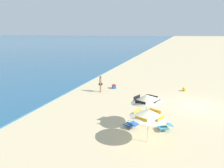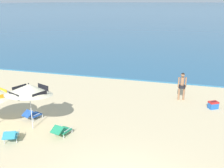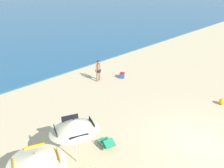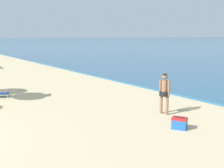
{
  "view_description": "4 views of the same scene",
  "coord_description": "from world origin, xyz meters",
  "views": [
    {
      "loc": [
        -17.04,
        1.62,
        5.93
      ],
      "look_at": [
        0.05,
        7.26,
        1.34
      ],
      "focal_mm": 32.2,
      "sensor_mm": 36.0,
      "label": 1
    },
    {
      "loc": [
        1.57,
        -6.07,
        5.63
      ],
      "look_at": [
        -2.22,
        7.16,
        1.21
      ],
      "focal_mm": 41.79,
      "sensor_mm": 36.0,
      "label": 2
    },
    {
      "loc": [
        -9.28,
        -3.14,
        7.33
      ],
      "look_at": [
        -0.06,
        5.95,
        1.25
      ],
      "focal_mm": 36.91,
      "sensor_mm": 36.0,
      "label": 3
    },
    {
      "loc": [
        10.13,
        0.91,
        3.14
      ],
      "look_at": [
        0.29,
        7.29,
        1.21
      ],
      "focal_mm": 47.53,
      "sensor_mm": 36.0,
      "label": 4
    }
  ],
  "objects": [
    {
      "name": "beach_ball",
      "position": [
        4.56,
        0.76,
        0.2
      ],
      "size": [
        0.4,
        0.4,
        0.4
      ],
      "primitive_type": "sphere",
      "color": "yellow",
      "rests_on": "ground"
    },
    {
      "name": "beach_umbrella_striped_second",
      "position": [
        -6.81,
        2.91,
        1.69
      ],
      "size": [
        2.56,
        2.57,
        1.99
      ],
      "color": "silver",
      "rests_on": "ground"
    },
    {
      "name": "cooler_box",
      "position": [
        3.26,
        8.09,
        0.2
      ],
      "size": [
        0.6,
        0.56,
        0.43
      ],
      "color": "#1E56A8",
      "rests_on": "ground"
    },
    {
      "name": "lounge_chair_beside_umbrella",
      "position": [
        -5.46,
        4.16,
        0.27
      ],
      "size": [
        0.8,
        1.02,
        0.52
      ],
      "color": "#1E4799",
      "rests_on": "ground"
    },
    {
      "name": "beach_umbrella_striped_main",
      "position": [
        -4.9,
        3.31,
        1.91
      ],
      "size": [
        2.36,
        2.39,
        2.27
      ],
      "color": "silver",
      "rests_on": "ground"
    },
    {
      "name": "lounge_chair_under_umbrella",
      "position": [
        -5.14,
        2.05,
        0.28
      ],
      "size": [
        0.85,
        1.01,
        0.51
      ],
      "color": "teal",
      "rests_on": "ground"
    },
    {
      "name": "person_standing_near_shore",
      "position": [
        1.53,
        8.99,
        0.96
      ],
      "size": [
        0.48,
        0.4,
        1.65
      ],
      "color": "#8C6042",
      "rests_on": "ground"
    },
    {
      "name": "ground_plane",
      "position": [
        0.0,
        0.0,
        0.0
      ],
      "size": [
        800.0,
        800.0,
        0.0
      ],
      "primitive_type": "plane",
      "color": "#CCB78C"
    },
    {
      "name": "lounge_chair_facing_sea",
      "position": [
        -3.34,
        3.07,
        0.27
      ],
      "size": [
        0.73,
        0.99,
        0.52
      ],
      "color": "#1E7F56",
      "rests_on": "ground"
    }
  ]
}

